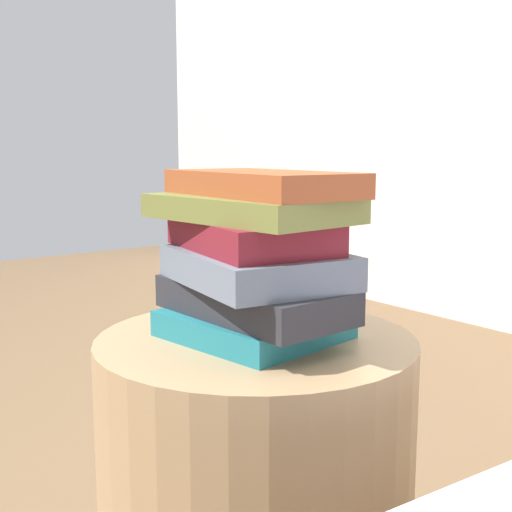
{
  "coord_description": "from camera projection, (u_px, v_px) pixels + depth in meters",
  "views": [
    {
      "loc": [
        0.74,
        -0.57,
        0.78
      ],
      "look_at": [
        0.0,
        0.0,
        0.63
      ],
      "focal_mm": 46.6,
      "sensor_mm": 36.0,
      "label": 1
    }
  ],
  "objects": [
    {
      "name": "book_charcoal",
      "position": [
        254.0,
        299.0,
        0.94
      ],
      "size": [
        0.29,
        0.16,
        0.05
      ],
      "primitive_type": "cube",
      "rotation": [
        0.0,
        0.0,
        0.05
      ],
      "color": "#28282D",
      "rests_on": "book_teal"
    },
    {
      "name": "book_olive",
      "position": [
        252.0,
        208.0,
        0.92
      ],
      "size": [
        0.3,
        0.19,
        0.03
      ],
      "primitive_type": "cube",
      "rotation": [
        0.0,
        0.0,
        0.08
      ],
      "color": "olive",
      "rests_on": "book_maroon"
    },
    {
      "name": "book_teal",
      "position": [
        255.0,
        324.0,
        0.97
      ],
      "size": [
        0.25,
        0.23,
        0.04
      ],
      "primitive_type": "cube",
      "rotation": [
        0.0,
        0.0,
        0.14
      ],
      "color": "#1E727F",
      "rests_on": "side_table"
    },
    {
      "name": "side_table",
      "position": [
        256.0,
        500.0,
        1.0
      ],
      "size": [
        0.47,
        0.47,
        0.51
      ],
      "primitive_type": "cylinder",
      "color": "tan",
      "rests_on": "ground_plane"
    },
    {
      "name": "book_maroon",
      "position": [
        250.0,
        235.0,
        0.94
      ],
      "size": [
        0.27,
        0.2,
        0.04
      ],
      "primitive_type": "cube",
      "rotation": [
        0.0,
        0.0,
        -0.18
      ],
      "color": "maroon",
      "rests_on": "book_slate"
    },
    {
      "name": "book_slate",
      "position": [
        257.0,
        267.0,
        0.93
      ],
      "size": [
        0.28,
        0.23,
        0.05
      ],
      "primitive_type": "cube",
      "rotation": [
        0.0,
        0.0,
        -0.15
      ],
      "color": "slate",
      "rests_on": "book_charcoal"
    },
    {
      "name": "book_rust",
      "position": [
        261.0,
        183.0,
        0.93
      ],
      "size": [
        0.3,
        0.16,
        0.03
      ],
      "primitive_type": "cube",
      "rotation": [
        0.0,
        0.0,
        -0.05
      ],
      "color": "#994723",
      "rests_on": "book_olive"
    }
  ]
}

